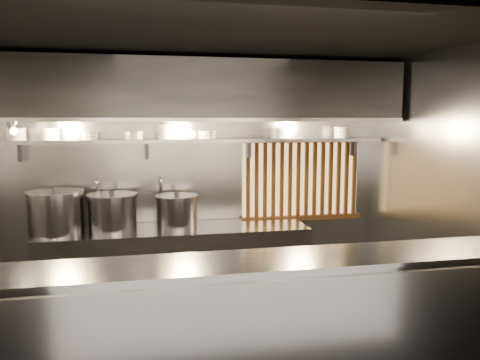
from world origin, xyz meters
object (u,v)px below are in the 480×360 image
object	(u,v)px
stock_pot_left	(56,212)
stock_pot_mid	(113,212)
heat_lamp	(11,125)
pendant_bulb	(192,134)
stock_pot_right	(177,211)

from	to	relation	value
stock_pot_left	stock_pot_mid	distance (m)	0.59
stock_pot_mid	heat_lamp	bearing A→B (deg)	-160.77
stock_pot_mid	pendant_bulb	bearing A→B (deg)	2.12
stock_pot_left	stock_pot_mid	xyz separation A→B (m)	(0.58, 0.04, -0.03)
stock_pot_left	stock_pot_mid	bearing A→B (deg)	3.76
pendant_bulb	stock_pot_mid	world-z (taller)	pendant_bulb
stock_pot_left	stock_pot_right	distance (m)	1.29
heat_lamp	stock_pot_right	size ratio (longest dim) A/B	0.67
heat_lamp	stock_pot_right	distance (m)	1.92
heat_lamp	stock_pot_right	bearing A→B (deg)	11.00
heat_lamp	stock_pot_mid	distance (m)	1.36
pendant_bulb	stock_pot_mid	distance (m)	1.24
pendant_bulb	stock_pot_mid	xyz separation A→B (m)	(-0.89, -0.03, -0.86)
heat_lamp	pendant_bulb	size ratio (longest dim) A/B	1.87
stock_pot_mid	stock_pot_right	bearing A→B (deg)	-0.19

